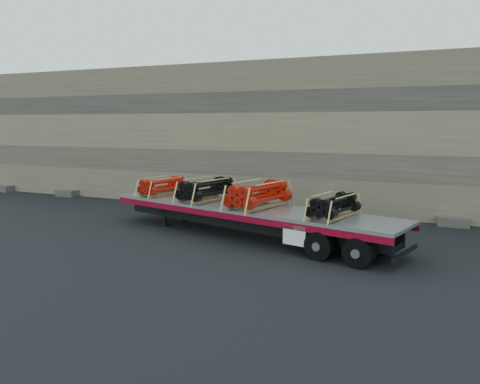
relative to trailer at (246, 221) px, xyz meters
The scene contains 7 objects.
ground 0.63m from the trailer, 94.45° to the left, with size 120.00×120.00×0.00m, color black.
rock_wall 7.35m from the trailer, 90.16° to the left, with size 44.00×3.00×7.00m, color #7A6B54.
trailer is the anchor object (origin of this frame).
bundle_front 4.46m from the trailer, 165.28° to the left, with size 0.97×1.95×0.69m, color #B21609, non-canonical shape.
bundle_midfront 2.15m from the trailer, 165.28° to the left, with size 1.14×2.28×0.81m, color black, non-canonical shape.
bundle_midrear 1.15m from the trailer, 14.72° to the right, with size 1.23×2.47×0.88m, color #B21609, non-canonical shape.
bundle_rear 3.56m from the trailer, 14.72° to the right, with size 0.98×1.96×0.69m, color black, non-canonical shape.
Camera 1 is at (6.29, -15.62, 4.10)m, focal length 35.00 mm.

